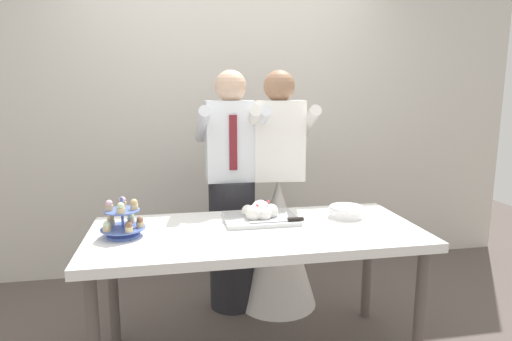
% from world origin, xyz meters
% --- Properties ---
extents(rear_wall, '(5.20, 0.10, 2.90)m').
position_xyz_m(rear_wall, '(0.00, 1.40, 1.45)').
color(rear_wall, beige).
rests_on(rear_wall, ground_plane).
extents(dessert_table, '(1.80, 0.80, 0.78)m').
position_xyz_m(dessert_table, '(0.00, 0.00, 0.70)').
color(dessert_table, white).
rests_on(dessert_table, ground_plane).
extents(cupcake_stand, '(0.23, 0.23, 0.21)m').
position_xyz_m(cupcake_stand, '(-0.70, 0.01, 0.86)').
color(cupcake_stand, '#4C66B2').
rests_on(cupcake_stand, dessert_table).
extents(main_cake_tray, '(0.44, 0.31, 0.13)m').
position_xyz_m(main_cake_tray, '(0.05, 0.15, 0.81)').
color(main_cake_tray, silver).
rests_on(main_cake_tray, dessert_table).
extents(plate_stack, '(0.21, 0.21, 0.07)m').
position_xyz_m(plate_stack, '(0.58, 0.14, 0.81)').
color(plate_stack, white).
rests_on(plate_stack, dessert_table).
extents(person_groom, '(0.46, 0.49, 1.66)m').
position_xyz_m(person_groom, '(-0.05, 0.65, 0.75)').
color(person_groom, '#232328').
rests_on(person_groom, ground_plane).
extents(person_bride, '(0.56, 0.56, 1.66)m').
position_xyz_m(person_bride, '(0.27, 0.62, 0.58)').
color(person_bride, white).
rests_on(person_bride, ground_plane).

